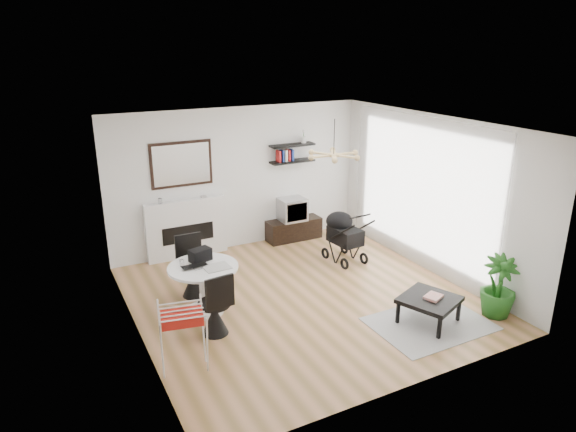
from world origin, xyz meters
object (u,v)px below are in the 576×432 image
coffee_table (429,301)px  dining_table (204,282)px  crt_tv (292,209)px  potted_plant (498,286)px  stroller (343,238)px  fireplace (186,222)px  drying_rack (183,338)px  tv_console (294,229)px

coffee_table → dining_table: bearing=147.4°
crt_tv → potted_plant: potted_plant is taller
stroller → coffee_table: bearing=-98.7°
stroller → coffee_table: (-0.15, -2.44, -0.08)m
crt_tv → coffee_table: bearing=-87.0°
fireplace → drying_rack: size_ratio=2.59×
fireplace → stroller: 2.89m
stroller → dining_table: bearing=-171.5°
tv_console → drying_rack: size_ratio=1.34×
tv_console → fireplace: bearing=176.6°
coffee_table → crt_tv: bearing=93.0°
tv_console → potted_plant: bearing=-73.9°
drying_rack → potted_plant: (4.43, -0.79, 0.02)m
stroller → potted_plant: size_ratio=1.08×
drying_rack → coffee_table: bearing=3.2°
dining_table → fireplace: bearing=79.5°
crt_tv → dining_table: bearing=-141.3°
fireplace → coffee_table: 4.56m
dining_table → coffee_table: (2.73, -1.75, -0.15)m
dining_table → potted_plant: size_ratio=1.11×
crt_tv → coffee_table: size_ratio=0.54×
coffee_table → fireplace: bearing=120.8°
potted_plant → stroller: bearing=107.6°
fireplace → drying_rack: bearing=-107.6°
crt_tv → stroller: size_ratio=0.52×
dining_table → coffee_table: bearing=-32.6°
coffee_table → tv_console: bearing=92.4°
coffee_table → potted_plant: size_ratio=1.03×
coffee_table → potted_plant: bearing=-16.2°
fireplace → potted_plant: size_ratio=2.35×
crt_tv → coffee_table: (0.20, -3.78, -0.30)m
drying_rack → potted_plant: potted_plant is taller
tv_console → dining_table: dining_table is taller
tv_console → potted_plant: (1.18, -4.07, 0.25)m
coffee_table → potted_plant: 1.07m
dining_table → crt_tv: bearing=38.7°
tv_console → drying_rack: bearing=-134.7°
tv_console → stroller: size_ratio=1.12×
coffee_table → potted_plant: (1.02, -0.30, 0.12)m
stroller → coffee_table: stroller is taller
fireplace → tv_console: 2.23m
dining_table → stroller: 2.96m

